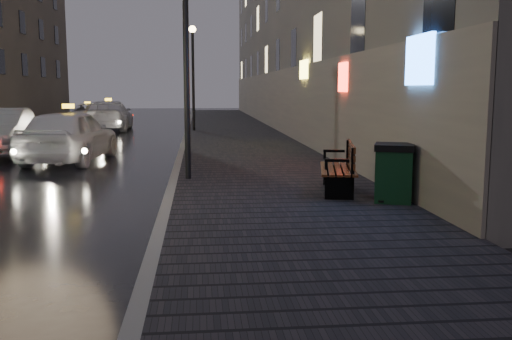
{
  "coord_description": "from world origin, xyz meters",
  "views": [
    {
      "loc": [
        2.13,
        -7.59,
        2.29
      ],
      "look_at": [
        3.13,
        2.41,
        0.85
      ],
      "focal_mm": 40.0,
      "sensor_mm": 36.0,
      "label": 1
    }
  ],
  "objects_px": {
    "lamp_far": "(193,65)",
    "taxi_near": "(70,135)",
    "bench": "(342,167)",
    "taxi_far": "(88,114)",
    "lamp_near": "(186,36)",
    "taxi_mid": "(109,116)",
    "trash_bin": "(394,172)"
  },
  "relations": [
    {
      "from": "bench",
      "to": "taxi_mid",
      "type": "height_order",
      "value": "taxi_mid"
    },
    {
      "from": "lamp_far",
      "to": "taxi_far",
      "type": "xyz_separation_m",
      "value": [
        -6.73,
        7.47,
        -2.83
      ]
    },
    {
      "from": "lamp_near",
      "to": "trash_bin",
      "type": "relative_size",
      "value": 4.77
    },
    {
      "from": "lamp_near",
      "to": "taxi_far",
      "type": "relative_size",
      "value": 1.11
    },
    {
      "from": "trash_bin",
      "to": "bench",
      "type": "bearing_deg",
      "value": 144.11
    },
    {
      "from": "lamp_far",
      "to": "taxi_mid",
      "type": "distance_m",
      "value": 5.85
    },
    {
      "from": "bench",
      "to": "taxi_mid",
      "type": "distance_m",
      "value": 21.9
    },
    {
      "from": "lamp_near",
      "to": "taxi_near",
      "type": "relative_size",
      "value": 1.07
    },
    {
      "from": "bench",
      "to": "taxi_far",
      "type": "xyz_separation_m",
      "value": [
        -9.95,
        25.57,
        -0.01
      ]
    },
    {
      "from": "lamp_far",
      "to": "taxi_near",
      "type": "xyz_separation_m",
      "value": [
        -3.75,
        -11.41,
        -2.65
      ]
    },
    {
      "from": "trash_bin",
      "to": "taxi_far",
      "type": "bearing_deg",
      "value": 132.2
    },
    {
      "from": "bench",
      "to": "taxi_mid",
      "type": "relative_size",
      "value": 0.38
    },
    {
      "from": "lamp_near",
      "to": "lamp_far",
      "type": "bearing_deg",
      "value": 90.0
    },
    {
      "from": "lamp_near",
      "to": "lamp_far",
      "type": "xyz_separation_m",
      "value": [
        0.0,
        16.0,
        0.0
      ]
    },
    {
      "from": "taxi_mid",
      "to": "taxi_far",
      "type": "bearing_deg",
      "value": -69.9
    },
    {
      "from": "lamp_near",
      "to": "taxi_mid",
      "type": "bearing_deg",
      "value": 104.21
    },
    {
      "from": "taxi_mid",
      "to": "taxi_near",
      "type": "bearing_deg",
      "value": 91.71
    },
    {
      "from": "lamp_near",
      "to": "trash_bin",
      "type": "xyz_separation_m",
      "value": [
        3.95,
        -3.2,
        -2.78
      ]
    },
    {
      "from": "bench",
      "to": "taxi_near",
      "type": "height_order",
      "value": "taxi_near"
    },
    {
      "from": "taxi_near",
      "to": "lamp_far",
      "type": "bearing_deg",
      "value": -101.4
    },
    {
      "from": "lamp_near",
      "to": "trash_bin",
      "type": "bearing_deg",
      "value": -39.01
    },
    {
      "from": "taxi_mid",
      "to": "taxi_far",
      "type": "xyz_separation_m",
      "value": [
        -2.09,
        5.13,
        -0.15
      ]
    },
    {
      "from": "lamp_near",
      "to": "trash_bin",
      "type": "distance_m",
      "value": 5.79
    },
    {
      "from": "bench",
      "to": "taxi_far",
      "type": "relative_size",
      "value": 0.45
    },
    {
      "from": "trash_bin",
      "to": "taxi_near",
      "type": "distance_m",
      "value": 10.95
    },
    {
      "from": "lamp_far",
      "to": "taxi_far",
      "type": "bearing_deg",
      "value": 132.02
    },
    {
      "from": "taxi_near",
      "to": "taxi_far",
      "type": "bearing_deg",
      "value": -74.23
    },
    {
      "from": "taxi_far",
      "to": "taxi_mid",
      "type": "bearing_deg",
      "value": -70.47
    },
    {
      "from": "lamp_near",
      "to": "taxi_near",
      "type": "bearing_deg",
      "value": 129.19
    },
    {
      "from": "bench",
      "to": "taxi_near",
      "type": "distance_m",
      "value": 9.66
    },
    {
      "from": "bench",
      "to": "taxi_mid",
      "type": "bearing_deg",
      "value": 122.54
    },
    {
      "from": "lamp_far",
      "to": "taxi_near",
      "type": "distance_m",
      "value": 12.29
    }
  ]
}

